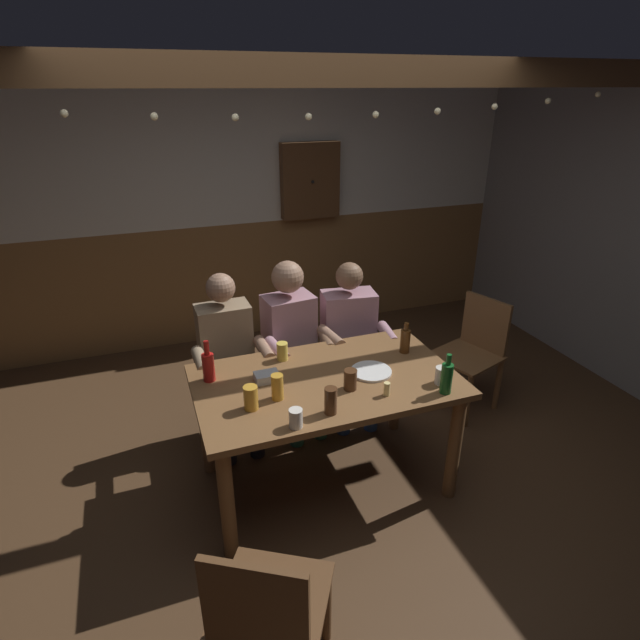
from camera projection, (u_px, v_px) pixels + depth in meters
ground_plane at (334, 497)px, 3.22m from camera, size 6.59×6.59×0.00m
back_wall_upper at (233, 149)px, 4.63m from camera, size 5.49×0.12×1.34m
back_wall_wainscot at (242, 279)px, 5.15m from camera, size 5.49×0.12×1.15m
ceiling_beam at (305, 71)px, 2.62m from camera, size 4.95×0.14×0.16m
dining_table at (326, 396)px, 3.07m from camera, size 1.53×0.90×0.77m
person_0 at (228, 355)px, 3.50m from camera, size 0.50×0.51×1.23m
person_1 at (293, 340)px, 3.65m from camera, size 0.51×0.56×1.26m
person_2 at (350, 336)px, 3.79m from camera, size 0.56×0.57×1.20m
chair_empty_near_right at (267, 615)px, 2.00m from camera, size 0.60×0.60×0.88m
chair_empty_near_left at (473, 350)px, 3.98m from camera, size 0.56×0.56×0.88m
table_candle at (387, 389)px, 2.84m from camera, size 0.04×0.04×0.08m
condiment_caddy at (267, 377)px, 2.99m from camera, size 0.14×0.10×0.05m
plate_0 at (371, 371)px, 3.08m from camera, size 0.25×0.25×0.01m
bottle_0 at (208, 366)px, 2.97m from camera, size 0.07×0.07×0.25m
bottle_1 at (405, 340)px, 3.29m from camera, size 0.06×0.06×0.21m
bottle_2 at (447, 377)px, 2.85m from camera, size 0.07×0.07×0.24m
pint_glass_0 at (331, 401)px, 2.68m from camera, size 0.07×0.07×0.15m
pint_glass_1 at (296, 418)px, 2.58m from camera, size 0.07×0.07×0.10m
pint_glass_2 at (282, 351)px, 3.21m from camera, size 0.07×0.07×0.11m
pint_glass_3 at (277, 387)px, 2.80m from camera, size 0.07×0.07×0.15m
pint_glass_4 at (251, 398)px, 2.72m from camera, size 0.08×0.08×0.14m
pint_glass_5 at (441, 375)px, 2.95m from camera, size 0.07×0.07×0.10m
pint_glass_6 at (351, 380)px, 2.89m from camera, size 0.08×0.08×0.12m
wall_dart_cabinet at (310, 181)px, 4.86m from camera, size 0.56×0.15×0.70m
string_lights at (309, 109)px, 2.65m from camera, size 3.88×0.04×0.13m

